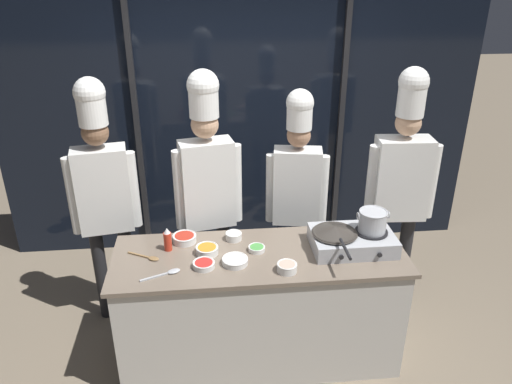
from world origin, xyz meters
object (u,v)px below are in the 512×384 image
object	(u,v)px
prep_bowl_scallions	(257,248)
frying_pan	(335,230)
stock_pot	(373,221)
serving_spoon_slotted	(149,258)
prep_bowl_bean_sprouts	(235,261)
prep_bowl_shrimp	(287,267)
chef_pastry	(401,175)
prep_bowl_rice	(234,236)
chef_sous	(207,178)
prep_bowl_carrots	(207,250)
chef_line	(297,182)
portable_stove	(352,240)
serving_spoon_solid	(169,273)
chef_head	(103,184)
prep_bowl_bell_pepper	(204,264)
prep_bowl_chili_flakes	(184,238)
squeeze_bottle_chili	(168,240)

from	to	relation	value
prep_bowl_scallions	frying_pan	bearing A→B (deg)	-3.25
stock_pot	serving_spoon_slotted	world-z (taller)	stock_pot
prep_bowl_bean_sprouts	serving_spoon_slotted	size ratio (longest dim) A/B	0.76
prep_bowl_bean_sprouts	prep_bowl_shrimp	bearing A→B (deg)	-20.31
prep_bowl_shrimp	chef_pastry	world-z (taller)	chef_pastry
prep_bowl_rice	chef_sous	xyz separation A→B (m)	(-0.17, 0.35, 0.31)
prep_bowl_carrots	chef_line	xyz separation A→B (m)	(0.72, 0.62, 0.19)
prep_bowl_scallions	serving_spoon_slotted	world-z (taller)	prep_bowl_scallions
portable_stove	prep_bowl_shrimp	bearing A→B (deg)	-154.16
frying_pan	serving_spoon_solid	xyz separation A→B (m)	(-1.12, -0.18, -0.14)
prep_bowl_shrimp	serving_spoon_solid	bearing A→B (deg)	176.17
portable_stove	stock_pot	world-z (taller)	stock_pot
chef_sous	chef_head	bearing A→B (deg)	-14.58
stock_pot	prep_bowl_rice	bearing A→B (deg)	168.26
prep_bowl_bell_pepper	chef_line	bearing A→B (deg)	46.47
prep_bowl_bean_sprouts	prep_bowl_carrots	xyz separation A→B (m)	(-0.18, 0.14, 0.01)
serving_spoon_slotted	prep_bowl_bell_pepper	bearing A→B (deg)	-21.30
prep_bowl_rice	prep_bowl_shrimp	bearing A→B (deg)	-53.99
stock_pot	prep_bowl_shrimp	size ratio (longest dim) A/B	1.68
frying_pan	stock_pot	world-z (taller)	stock_pot
portable_stove	prep_bowl_bell_pepper	xyz separation A→B (m)	(-1.02, -0.14, -0.04)
chef_sous	prep_bowl_bell_pepper	bearing A→B (deg)	75.00
frying_pan	prep_bowl_bell_pepper	distance (m)	0.91
prep_bowl_rice	prep_bowl_scallions	xyz separation A→B (m)	(0.15, -0.17, -0.01)
chef_pastry	prep_bowl_chili_flakes	bearing A→B (deg)	15.80
chef_pastry	prep_bowl_bell_pepper	bearing A→B (deg)	27.94
frying_pan	chef_line	size ratio (longest dim) A/B	0.29
stock_pot	prep_bowl_carrots	distance (m)	1.14
prep_bowl_rice	prep_bowl_shrimp	distance (m)	0.54
prep_bowl_bean_sprouts	chef_pastry	distance (m)	1.53
prep_bowl_scallions	prep_bowl_bean_sprouts	world-z (taller)	prep_bowl_bean_sprouts
prep_bowl_chili_flakes	frying_pan	bearing A→B (deg)	-11.18
prep_bowl_bell_pepper	serving_spoon_solid	size ratio (longest dim) A/B	0.57
frying_pan	chef_line	world-z (taller)	chef_line
chef_sous	prep_bowl_rice	bearing A→B (deg)	104.84
prep_bowl_chili_flakes	serving_spoon_solid	distance (m)	0.40
prep_bowl_bean_sprouts	prep_bowl_chili_flakes	distance (m)	0.46
prep_bowl_bean_sprouts	serving_spoon_solid	world-z (taller)	prep_bowl_bean_sprouts
prep_bowl_bean_sprouts	serving_spoon_slotted	bearing A→B (deg)	167.88
chef_sous	serving_spoon_solid	bearing A→B (deg)	58.58
portable_stove	prep_bowl_bell_pepper	bearing A→B (deg)	-172.33
prep_bowl_rice	prep_bowl_bell_pepper	world-z (taller)	prep_bowl_rice
prep_bowl_bean_sprouts	chef_head	bearing A→B (deg)	142.97
portable_stove	prep_bowl_bell_pepper	world-z (taller)	portable_stove
portable_stove	prep_bowl_chili_flakes	bearing A→B (deg)	170.24
chef_head	prep_bowl_chili_flakes	bearing A→B (deg)	137.52
prep_bowl_shrimp	prep_bowl_chili_flakes	bearing A→B (deg)	146.58
prep_bowl_bell_pepper	chef_sous	distance (m)	0.75
frying_pan	squeeze_bottle_chili	bearing A→B (deg)	174.71
prep_bowl_chili_flakes	chef_head	distance (m)	0.76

